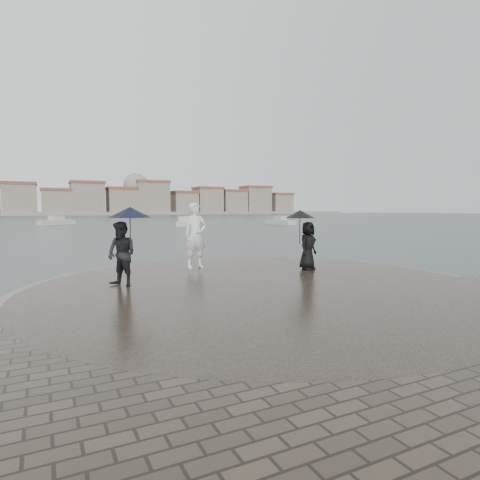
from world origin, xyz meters
TOP-DOWN VIEW (x-y plane):
  - ground at (0.00, 0.00)m, footprint 400.00×400.00m
  - kerb_ring at (0.00, 3.50)m, footprint 12.50×12.50m
  - quay_tip at (0.00, 3.50)m, footprint 11.90×11.90m
  - statue at (-0.51, 7.15)m, footprint 0.86×0.62m
  - visitor_left at (-3.24, 5.00)m, footprint 1.30×1.17m
  - visitor_right at (2.58, 5.19)m, footprint 1.20×1.00m
  - far_skyline at (-6.29, 160.71)m, footprint 260.00×20.00m
  - boats at (6.39, 46.07)m, footprint 40.07×34.39m

SIDE VIEW (x-z plane):
  - ground at x=0.00m, z-range 0.00..0.00m
  - kerb_ring at x=0.00m, z-range 0.00..0.32m
  - quay_tip at x=0.00m, z-range 0.00..0.36m
  - boats at x=6.39m, z-range -0.37..1.13m
  - visitor_right at x=2.58m, z-range 0.48..2.43m
  - statue at x=-0.51m, z-range 0.36..2.56m
  - visitor_left at x=-3.24m, z-range 0.48..2.52m
  - far_skyline at x=-6.29m, z-range -12.89..24.11m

